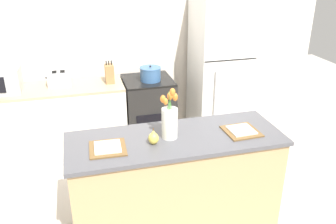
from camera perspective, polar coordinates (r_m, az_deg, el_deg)
The scene contains 13 objects.
ground_plane at distance 3.47m, azimuth 1.11°, elevation -17.42°, with size 10.00×10.00×0.00m, color beige.
back_wall at distance 4.65m, azimuth -5.68°, elevation 12.15°, with size 5.20×0.08×2.70m.
kitchen_island at distance 3.19m, azimuth 1.18°, elevation -11.25°, with size 1.80×0.66×0.91m.
back_counter at distance 4.51m, azimuth -17.71°, elevation -1.51°, with size 1.68×0.60×0.88m.
stove_range at distance 4.57m, azimuth -3.14°, elevation 0.03°, with size 0.60×0.61×0.88m.
refrigerator at distance 4.67m, azimuth 8.26°, elevation 6.66°, with size 0.68×0.67×1.85m.
flower_vase at distance 2.88m, azimuth 0.25°, elevation -1.32°, with size 0.13×0.17×0.45m.
pear_figurine at distance 2.82m, azimuth -2.35°, elevation -4.15°, with size 0.08×0.08×0.14m.
plate_setting_left at distance 2.81m, azimuth -9.65°, elevation -5.69°, with size 0.29×0.29×0.02m.
plate_setting_right at distance 3.09m, azimuth 11.68°, elevation -2.97°, with size 0.29×0.29×0.02m.
toaster at distance 4.35m, azimuth -17.05°, elevation 5.12°, with size 0.28×0.18×0.17m.
cooking_pot at distance 4.34m, azimuth -2.84°, elevation 6.13°, with size 0.26×0.26×0.19m.
knife_block at distance 4.31m, azimuth -9.37°, elevation 6.08°, with size 0.10×0.14×0.27m.
Camera 1 is at (-0.73, -2.50, 2.29)m, focal length 38.00 mm.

